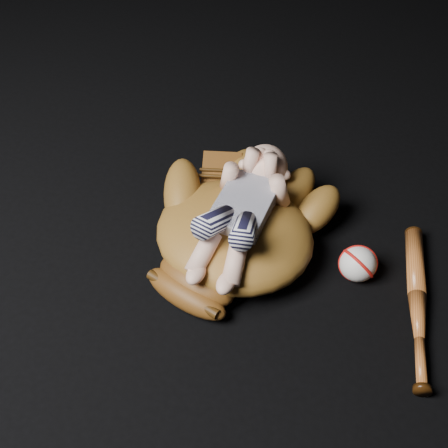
% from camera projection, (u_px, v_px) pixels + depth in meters
% --- Properties ---
extents(baseball_glove, '(0.58, 0.61, 0.15)m').
position_uv_depth(baseball_glove, '(235.00, 228.00, 1.17)').
color(baseball_glove, brown).
rests_on(baseball_glove, ground).
extents(newborn_baby, '(0.24, 0.40, 0.15)m').
position_uv_depth(newborn_baby, '(239.00, 211.00, 1.12)').
color(newborn_baby, beige).
rests_on(newborn_baby, baseball_glove).
extents(baseball_bat, '(0.04, 0.39, 0.04)m').
position_uv_depth(baseball_bat, '(418.00, 304.00, 1.10)').
color(baseball_bat, '#B05822').
rests_on(baseball_bat, ground).
extents(baseball, '(0.10, 0.10, 0.08)m').
position_uv_depth(baseball, '(358.00, 264.00, 1.15)').
color(baseball, white).
rests_on(baseball, ground).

